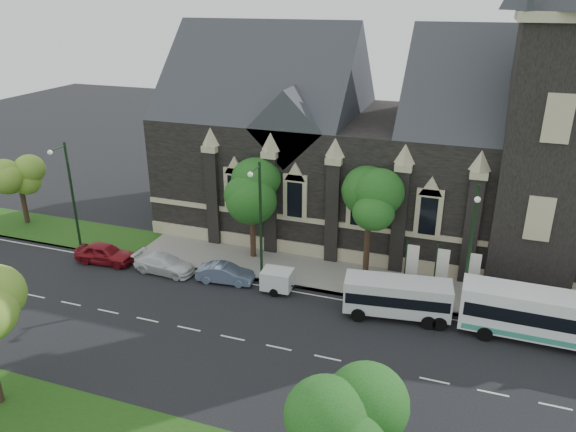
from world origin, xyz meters
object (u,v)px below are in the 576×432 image
at_px(street_lamp_near, 471,245).
at_px(banner_flag_right, 471,271).
at_px(tree_walk_left, 255,189).
at_px(sedan, 225,273).
at_px(tree_park_east, 347,420).
at_px(tree_walk_far, 22,175).
at_px(car_far_white, 164,264).
at_px(box_trailer, 277,279).
at_px(street_lamp_mid, 259,217).
at_px(banner_flag_left, 410,262).
at_px(tour_coach, 557,318).
at_px(tree_walk_right, 373,202).
at_px(street_lamp_far, 70,191).
at_px(car_far_red, 105,253).
at_px(shuttle_bus, 398,296).
at_px(banner_flag_center, 440,267).

bearing_deg(street_lamp_near, banner_flag_right, 81.44).
relative_size(tree_walk_left, sedan, 1.85).
xyz_separation_m(tree_park_east, sedan, (-12.56, 15.52, -3.94)).
bearing_deg(street_lamp_near, tree_walk_far, 175.34).
relative_size(street_lamp_near, car_far_white, 1.89).
height_order(tree_walk_far, box_trailer, tree_walk_far).
height_order(tree_walk_left, street_lamp_near, street_lamp_near).
distance_m(tree_walk_far, street_lamp_mid, 24.03).
bearing_deg(car_far_white, tree_park_east, -128.95).
distance_m(banner_flag_left, banner_flag_right, 4.00).
bearing_deg(tree_walk_far, box_trailer, -8.88).
bearing_deg(car_far_white, tour_coach, -88.03).
bearing_deg(tree_walk_right, sedan, -154.83).
relative_size(banner_flag_left, box_trailer, 1.31).
bearing_deg(banner_flag_left, tour_coach, -19.00).
relative_size(tree_walk_right, street_lamp_far, 0.87).
xyz_separation_m(street_lamp_near, street_lamp_mid, (-14.00, 0.00, 0.00)).
bearing_deg(tree_walk_left, banner_flag_right, -6.04).
height_order(car_far_red, car_far_white, car_far_red).
relative_size(street_lamp_far, car_far_white, 1.89).
xyz_separation_m(tree_park_east, banner_flag_right, (4.11, 18.32, -2.24)).
height_order(street_lamp_far, sedan, street_lamp_far).
height_order(banner_flag_left, car_far_red, banner_flag_left).
relative_size(street_lamp_mid, sedan, 2.17).
height_order(shuttle_bus, car_far_red, shuttle_bus).
xyz_separation_m(banner_flag_right, sedan, (-16.67, -2.80, -1.70)).
xyz_separation_m(tree_walk_far, car_far_red, (11.28, -4.26, -3.83)).
height_order(tree_walk_right, tree_walk_far, tree_walk_right).
relative_size(shuttle_bus, sedan, 1.68).
xyz_separation_m(tree_park_east, street_lamp_near, (3.82, 16.42, 0.49)).
xyz_separation_m(tree_walk_left, tree_walk_far, (-22.03, -0.53, -1.12)).
bearing_deg(tree_walk_far, tree_park_east, -29.84).
distance_m(tree_walk_far, box_trailer, 26.01).
bearing_deg(banner_flag_center, car_far_white, -171.48).
bearing_deg(tree_walk_left, tree_park_east, -59.13).
distance_m(tree_park_east, street_lamp_far, 30.90).
relative_size(tree_walk_left, banner_flag_right, 1.91).
height_order(banner_flag_center, banner_flag_right, same).
xyz_separation_m(banner_flag_left, banner_flag_right, (4.00, 0.00, 0.00)).
distance_m(street_lamp_near, banner_flag_left, 4.99).
relative_size(banner_flag_right, car_far_white, 0.84).
distance_m(street_lamp_mid, banner_flag_left, 10.81).
xyz_separation_m(banner_flag_right, shuttle_bus, (-4.26, -3.30, -0.88)).
distance_m(banner_flag_center, sedan, 15.04).
bearing_deg(tree_park_east, sedan, 128.98).
distance_m(street_lamp_mid, tour_coach, 19.64).
bearing_deg(tree_walk_right, street_lamp_far, -171.14).
distance_m(tree_park_east, car_far_red, 27.63).
height_order(tree_walk_far, sedan, tree_walk_far).
relative_size(banner_flag_center, banner_flag_right, 1.00).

